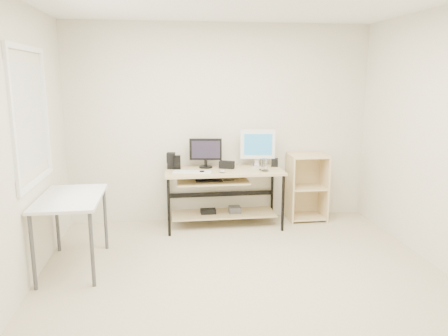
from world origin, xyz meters
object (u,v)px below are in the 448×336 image
side_table (71,204)px  white_imac (258,145)px  audio_controller (177,162)px  black_monitor (206,151)px  desk (222,186)px  shelf_unit (306,186)px

side_table → white_imac: bearing=29.7°
white_imac → audio_controller: size_ratio=2.66×
side_table → black_monitor: 1.93m
desk → audio_controller: audio_controller is taller
side_table → shelf_unit: (2.83, 1.22, -0.22)m
shelf_unit → black_monitor: size_ratio=2.14×
side_table → black_monitor: (1.46, 1.22, 0.30)m
desk → shelf_unit: size_ratio=1.67×
white_imac → audio_controller: (-1.07, -0.06, -0.19)m
black_monitor → white_imac: size_ratio=0.86×
shelf_unit → black_monitor: (-1.37, -0.00, 0.52)m
shelf_unit → audio_controller: 1.79m
desk → black_monitor: size_ratio=3.56×
side_table → audio_controller: size_ratio=5.45×
audio_controller → side_table: bearing=-138.1°
white_imac → audio_controller: white_imac is taller
desk → shelf_unit: (1.18, 0.16, -0.09)m
side_table → white_imac: size_ratio=2.05×
desk → shelf_unit: bearing=7.8°
black_monitor → white_imac: white_imac is taller
desk → audio_controller: 0.65m
white_imac → shelf_unit: bearing=6.1°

